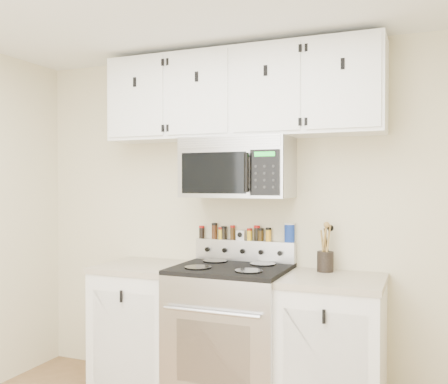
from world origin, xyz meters
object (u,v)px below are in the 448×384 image
at_px(microwave, 238,168).
at_px(utensil_crock, 325,260).
at_px(salt_canister, 289,233).
at_px(range, 231,334).

bearing_deg(microwave, utensil_crock, 7.15).
xyz_separation_m(microwave, salt_canister, (0.34, 0.16, -0.46)).
relative_size(microwave, salt_canister, 5.62).
relative_size(utensil_crock, salt_canister, 2.38).
relative_size(range, utensil_crock, 3.42).
distance_m(microwave, salt_canister, 0.59).
bearing_deg(salt_canister, range, -139.98).
bearing_deg(range, microwave, 89.77).
height_order(range, salt_canister, salt_canister).
bearing_deg(salt_canister, microwave, -155.14).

